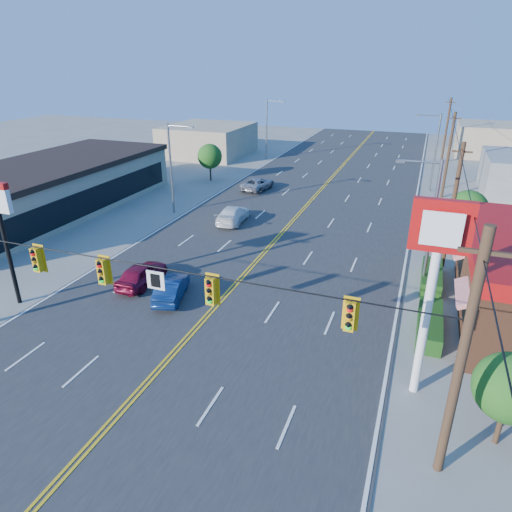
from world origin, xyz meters
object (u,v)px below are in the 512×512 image
(kfc_pylon, at_px, (435,262))
(car_silver, at_px, (258,184))
(signal_span, at_px, (128,288))
(pizza_hut_sign, at_px, (0,218))
(car_magenta, at_px, (142,275))
(car_white, at_px, (233,215))
(car_blue, at_px, (171,289))

(kfc_pylon, distance_m, car_silver, 33.34)
(signal_span, distance_m, car_silver, 32.81)
(pizza_hut_sign, relative_size, car_magenta, 1.66)
(kfc_pylon, xyz_separation_m, car_silver, (-17.41, 27.92, -5.39))
(pizza_hut_sign, distance_m, car_white, 18.90)
(signal_span, relative_size, car_white, 5.03)
(pizza_hut_sign, xyz_separation_m, car_blue, (8.14, 3.50, -4.53))
(signal_span, height_order, car_magenta, signal_span)
(car_magenta, height_order, car_blue, car_magenta)
(pizza_hut_sign, height_order, car_white, pizza_hut_sign)
(pizza_hut_sign, bearing_deg, kfc_pylon, 0.00)
(signal_span, height_order, pizza_hut_sign, signal_span)
(kfc_pylon, distance_m, car_white, 23.98)
(signal_span, distance_m, pizza_hut_sign, 11.60)
(pizza_hut_sign, xyz_separation_m, car_silver, (4.59, 27.92, -4.52))
(car_silver, bearing_deg, car_magenta, 99.45)
(car_silver, bearing_deg, signal_span, 108.42)
(kfc_pylon, height_order, car_white, kfc_pylon)
(car_blue, height_order, car_silver, car_silver)
(car_magenta, distance_m, car_white, 12.85)
(car_magenta, xyz_separation_m, car_white, (0.76, 12.83, -0.00))
(pizza_hut_sign, distance_m, car_magenta, 8.35)
(pizza_hut_sign, height_order, car_silver, pizza_hut_sign)
(pizza_hut_sign, xyz_separation_m, car_white, (6.24, 17.27, -4.48))
(car_white, bearing_deg, kfc_pylon, 128.03)
(car_blue, relative_size, car_white, 0.81)
(kfc_pylon, xyz_separation_m, car_blue, (-13.86, 3.50, -5.40))
(signal_span, relative_size, pizza_hut_sign, 3.55)
(signal_span, xyz_separation_m, kfc_pylon, (11.12, 4.00, 1.16))
(car_magenta, bearing_deg, car_white, -94.55)
(kfc_pylon, distance_m, car_blue, 15.28)
(car_white, bearing_deg, pizza_hut_sign, 65.77)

